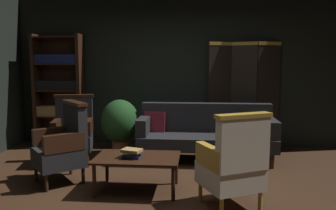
{
  "coord_description": "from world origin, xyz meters",
  "views": [
    {
      "loc": [
        0.41,
        -3.86,
        1.54
      ],
      "look_at": [
        0.0,
        0.8,
        0.95
      ],
      "focal_mm": 36.25,
      "sensor_mm": 36.0,
      "label": 1
    }
  ],
  "objects_px": {
    "folding_screen": "(244,94)",
    "armchair_wing_left": "(73,131)",
    "velvet_couch": "(206,131)",
    "coffee_table": "(137,160)",
    "book_black_cloth": "(132,153)",
    "armchair_wing_right": "(63,145)",
    "potted_plant": "(120,123)",
    "armchair_gilt_accent": "(233,163)",
    "book_navy_cloth": "(132,156)",
    "bookshelf": "(59,89)",
    "book_tan_leather": "(132,150)"
  },
  "relations": [
    {
      "from": "potted_plant",
      "to": "book_black_cloth",
      "type": "height_order",
      "value": "potted_plant"
    },
    {
      "from": "folding_screen",
      "to": "coffee_table",
      "type": "height_order",
      "value": "folding_screen"
    },
    {
      "from": "folding_screen",
      "to": "bookshelf",
      "type": "bearing_deg",
      "value": -178.76
    },
    {
      "from": "armchair_wing_right",
      "to": "bookshelf",
      "type": "bearing_deg",
      "value": 113.57
    },
    {
      "from": "folding_screen",
      "to": "armchair_wing_left",
      "type": "bearing_deg",
      "value": -156.86
    },
    {
      "from": "potted_plant",
      "to": "armchair_gilt_accent",
      "type": "bearing_deg",
      "value": -50.06
    },
    {
      "from": "potted_plant",
      "to": "velvet_couch",
      "type": "bearing_deg",
      "value": -6.42
    },
    {
      "from": "armchair_gilt_accent",
      "to": "book_black_cloth",
      "type": "bearing_deg",
      "value": 162.53
    },
    {
      "from": "velvet_couch",
      "to": "book_black_cloth",
      "type": "height_order",
      "value": "velvet_couch"
    },
    {
      "from": "bookshelf",
      "to": "armchair_wing_right",
      "type": "xyz_separation_m",
      "value": [
        0.85,
        -1.94,
        -0.57
      ]
    },
    {
      "from": "armchair_wing_right",
      "to": "coffee_table",
      "type": "bearing_deg",
      "value": -12.78
    },
    {
      "from": "velvet_couch",
      "to": "armchair_wing_left",
      "type": "xyz_separation_m",
      "value": [
        -2.04,
        -0.34,
        0.04
      ]
    },
    {
      "from": "armchair_gilt_accent",
      "to": "book_navy_cloth",
      "type": "relative_size",
      "value": 5.29
    },
    {
      "from": "folding_screen",
      "to": "armchair_wing_right",
      "type": "xyz_separation_m",
      "value": [
        -2.53,
        -2.01,
        -0.5
      ]
    },
    {
      "from": "folding_screen",
      "to": "bookshelf",
      "type": "relative_size",
      "value": 0.93
    },
    {
      "from": "folding_screen",
      "to": "potted_plant",
      "type": "distance_m",
      "value": 2.25
    },
    {
      "from": "velvet_couch",
      "to": "potted_plant",
      "type": "xyz_separation_m",
      "value": [
        -1.43,
        0.16,
        0.08
      ]
    },
    {
      "from": "velvet_couch",
      "to": "coffee_table",
      "type": "distance_m",
      "value": 1.66
    },
    {
      "from": "folding_screen",
      "to": "velvet_couch",
      "type": "xyz_separation_m",
      "value": [
        -0.68,
        -0.82,
        -0.53
      ]
    },
    {
      "from": "velvet_couch",
      "to": "coffee_table",
      "type": "xyz_separation_m",
      "value": [
        -0.85,
        -1.42,
        -0.08
      ]
    },
    {
      "from": "armchair_gilt_accent",
      "to": "book_black_cloth",
      "type": "height_order",
      "value": "armchair_gilt_accent"
    },
    {
      "from": "bookshelf",
      "to": "book_navy_cloth",
      "type": "xyz_separation_m",
      "value": [
        1.79,
        -2.22,
        -0.62
      ]
    },
    {
      "from": "bookshelf",
      "to": "armchair_wing_left",
      "type": "height_order",
      "value": "bookshelf"
    },
    {
      "from": "armchair_wing_left",
      "to": "potted_plant",
      "type": "relative_size",
      "value": 1.12
    },
    {
      "from": "velvet_couch",
      "to": "armchair_wing_right",
      "type": "height_order",
      "value": "armchair_wing_right"
    },
    {
      "from": "velvet_couch",
      "to": "armchair_gilt_accent",
      "type": "xyz_separation_m",
      "value": [
        0.24,
        -1.83,
        0.04
      ]
    },
    {
      "from": "velvet_couch",
      "to": "coffee_table",
      "type": "relative_size",
      "value": 2.12
    },
    {
      "from": "velvet_couch",
      "to": "potted_plant",
      "type": "height_order",
      "value": "potted_plant"
    },
    {
      "from": "armchair_wing_left",
      "to": "armchair_wing_right",
      "type": "height_order",
      "value": "same"
    },
    {
      "from": "book_tan_leather",
      "to": "book_navy_cloth",
      "type": "bearing_deg",
      "value": 0.0
    },
    {
      "from": "bookshelf",
      "to": "armchair_gilt_accent",
      "type": "relative_size",
      "value": 1.97
    },
    {
      "from": "bookshelf",
      "to": "book_tan_leather",
      "type": "relative_size",
      "value": 9.16
    },
    {
      "from": "coffee_table",
      "to": "book_tan_leather",
      "type": "distance_m",
      "value": 0.15
    },
    {
      "from": "folding_screen",
      "to": "armchair_gilt_accent",
      "type": "height_order",
      "value": "folding_screen"
    },
    {
      "from": "book_navy_cloth",
      "to": "bookshelf",
      "type": "bearing_deg",
      "value": 128.98
    },
    {
      "from": "folding_screen",
      "to": "book_black_cloth",
      "type": "relative_size",
      "value": 9.16
    },
    {
      "from": "velvet_couch",
      "to": "armchair_wing_left",
      "type": "relative_size",
      "value": 2.04
    },
    {
      "from": "coffee_table",
      "to": "book_tan_leather",
      "type": "height_order",
      "value": "book_tan_leather"
    },
    {
      "from": "book_navy_cloth",
      "to": "velvet_couch",
      "type": "bearing_deg",
      "value": 58.35
    },
    {
      "from": "armchair_gilt_accent",
      "to": "armchair_wing_left",
      "type": "relative_size",
      "value": 1.0
    },
    {
      "from": "folding_screen",
      "to": "book_navy_cloth",
      "type": "xyz_separation_m",
      "value": [
        -1.59,
        -2.29,
        -0.54
      ]
    },
    {
      "from": "armchair_gilt_accent",
      "to": "book_tan_leather",
      "type": "bearing_deg",
      "value": 162.53
    },
    {
      "from": "coffee_table",
      "to": "armchair_wing_right",
      "type": "height_order",
      "value": "armchair_wing_right"
    },
    {
      "from": "coffee_table",
      "to": "armchair_wing_left",
      "type": "height_order",
      "value": "armchair_wing_left"
    },
    {
      "from": "armchair_wing_left",
      "to": "armchair_wing_right",
      "type": "distance_m",
      "value": 0.87
    },
    {
      "from": "bookshelf",
      "to": "armchair_wing_right",
      "type": "height_order",
      "value": "bookshelf"
    },
    {
      "from": "velvet_couch",
      "to": "potted_plant",
      "type": "relative_size",
      "value": 2.28
    },
    {
      "from": "velvet_couch",
      "to": "book_tan_leather",
      "type": "bearing_deg",
      "value": -121.65
    },
    {
      "from": "folding_screen",
      "to": "book_tan_leather",
      "type": "xyz_separation_m",
      "value": [
        -1.59,
        -2.29,
        -0.48
      ]
    },
    {
      "from": "book_black_cloth",
      "to": "coffee_table",
      "type": "bearing_deg",
      "value": 40.79
    }
  ]
}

